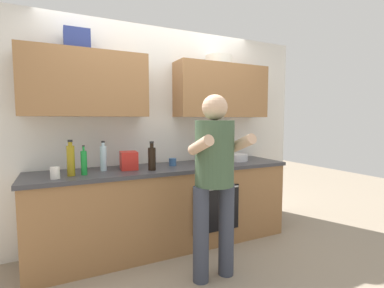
% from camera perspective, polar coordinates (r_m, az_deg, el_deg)
% --- Properties ---
extents(ground_plane, '(12.00, 12.00, 0.00)m').
position_cam_1_polar(ground_plane, '(3.37, -4.91, -19.93)').
color(ground_plane, gray).
extents(back_wall_unit, '(4.00, 0.39, 2.50)m').
position_cam_1_polar(back_wall_unit, '(3.31, -6.80, 6.42)').
color(back_wall_unit, silver).
rests_on(back_wall_unit, ground).
extents(counter, '(2.84, 0.67, 0.90)m').
position_cam_1_polar(counter, '(3.20, -4.94, -12.59)').
color(counter, olive).
rests_on(counter, ground).
extents(person_standing, '(0.49, 0.45, 1.63)m').
position_cam_1_polar(person_standing, '(2.45, 4.64, -5.70)').
color(person_standing, '#383D4C').
rests_on(person_standing, ground).
extents(bottle_soda, '(0.06, 0.06, 0.28)m').
position_cam_1_polar(bottle_soda, '(2.81, -21.20, -3.55)').
color(bottle_soda, '#198C33').
rests_on(bottle_soda, counter).
extents(bottle_water, '(0.07, 0.07, 0.30)m').
position_cam_1_polar(bottle_water, '(2.97, -17.64, -2.69)').
color(bottle_water, silver).
rests_on(bottle_water, counter).
extents(bottle_juice, '(0.07, 0.07, 0.27)m').
position_cam_1_polar(bottle_juice, '(3.19, 3.28, -2.51)').
color(bottle_juice, orange).
rests_on(bottle_juice, counter).
extents(bottle_oil, '(0.07, 0.07, 0.33)m').
position_cam_1_polar(bottle_oil, '(2.80, -23.52, -2.98)').
color(bottle_oil, olive).
rests_on(bottle_oil, counter).
extents(bottle_soy, '(0.08, 0.08, 0.30)m').
position_cam_1_polar(bottle_soy, '(2.89, -8.20, -2.86)').
color(bottle_soy, black).
rests_on(bottle_soy, counter).
extents(cup_tea, '(0.08, 0.08, 0.08)m').
position_cam_1_polar(cup_tea, '(3.16, -3.99, -3.69)').
color(cup_tea, '#33598C').
rests_on(cup_tea, counter).
extents(cup_ceramic, '(0.08, 0.08, 0.08)m').
position_cam_1_polar(cup_ceramic, '(3.30, 7.69, -3.35)').
color(cup_ceramic, '#BF4C47').
rests_on(cup_ceramic, counter).
extents(cup_coffee, '(0.08, 0.08, 0.10)m').
position_cam_1_polar(cup_coffee, '(2.73, -26.19, -5.34)').
color(cup_coffee, white).
rests_on(cup_coffee, counter).
extents(mixing_bowl, '(0.28, 0.28, 0.08)m').
position_cam_1_polar(mixing_bowl, '(3.57, 9.09, -2.71)').
color(mixing_bowl, silver).
rests_on(mixing_bowl, counter).
extents(knife_block, '(0.10, 0.14, 0.28)m').
position_cam_1_polar(knife_block, '(3.39, 4.43, -1.86)').
color(knife_block, brown).
rests_on(knife_block, counter).
extents(grocery_bag_crisps, '(0.18, 0.21, 0.19)m').
position_cam_1_polar(grocery_bag_crisps, '(2.99, -12.79, -3.30)').
color(grocery_bag_crisps, red).
rests_on(grocery_bag_crisps, counter).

